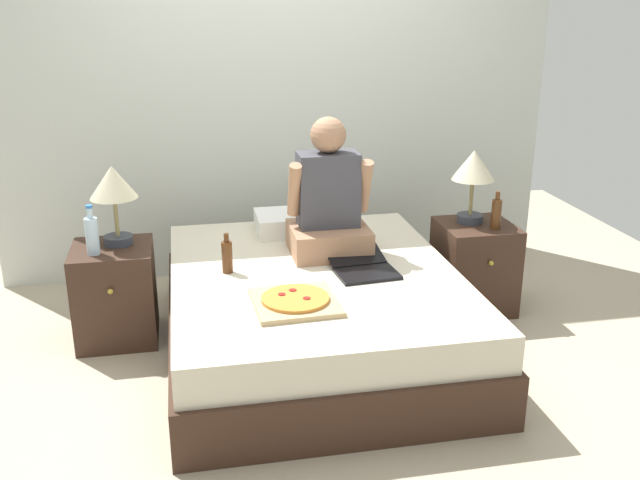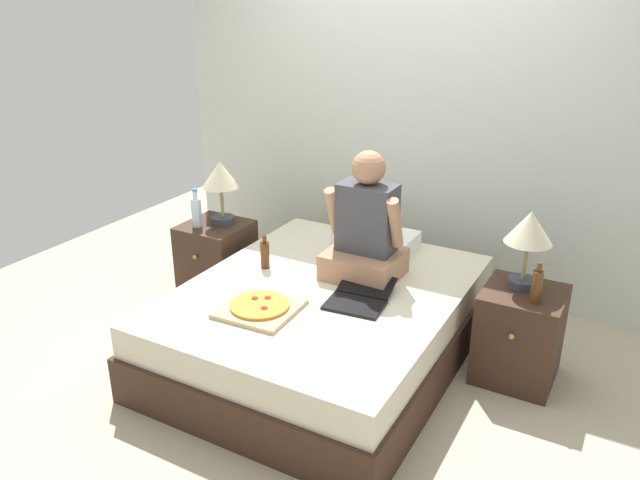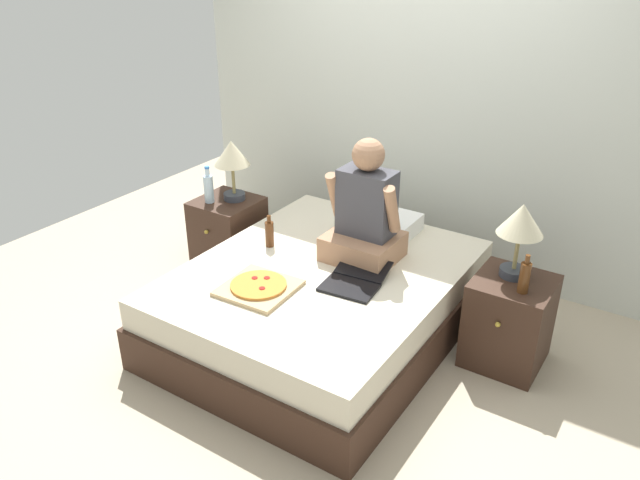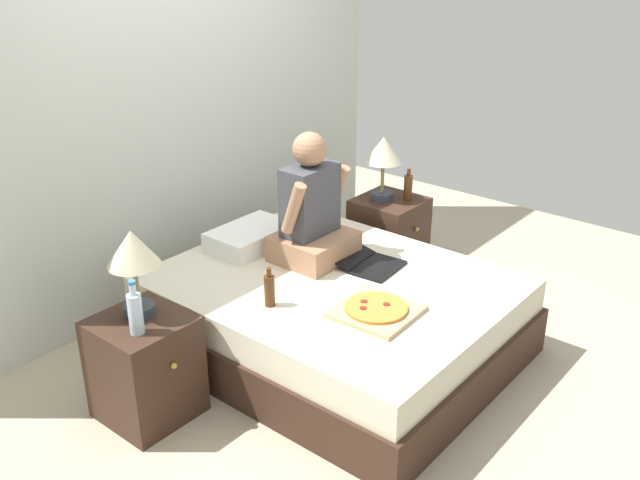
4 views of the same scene
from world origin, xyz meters
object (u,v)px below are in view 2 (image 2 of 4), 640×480
nightstand_left (217,260)px  person_seated (366,232)px  lamp_on_right_nightstand (529,233)px  pizza_box (260,307)px  water_bottle (196,211)px  lamp_on_left_nightstand (221,179)px  nightstand_right (519,335)px  laptop (359,298)px  beer_bottle_on_bed (265,254)px  bed (323,323)px  beer_bottle (537,286)px

nightstand_left → person_seated: size_ratio=0.71×
lamp_on_right_nightstand → pizza_box: bearing=-146.0°
lamp_on_right_nightstand → water_bottle: bearing=-176.4°
lamp_on_left_nightstand → nightstand_right: bearing=-1.4°
nightstand_right → laptop: bearing=-153.5°
nightstand_left → beer_bottle_on_bed: size_ratio=2.51×
bed → water_bottle: 1.27m
bed → lamp_on_right_nightstand: (1.05, 0.41, 0.65)m
nightstand_right → lamp_on_left_nightstand: bearing=178.6°
water_bottle → beer_bottle_on_bed: water_bottle is taller
nightstand_left → beer_bottle: 2.27m
nightstand_left → bed: bearing=-18.4°
laptop → pizza_box: size_ratio=1.06×
pizza_box → water_bottle: bearing=145.4°
nightstand_right → person_seated: person_seated is taller
lamp_on_left_nightstand → bed: bearing=-21.5°
lamp_on_right_nightstand → nightstand_left: bearing=-178.7°
lamp_on_left_nightstand → person_seated: (1.18, -0.13, -0.12)m
lamp_on_left_nightstand → lamp_on_right_nightstand: (2.09, 0.00, 0.00)m
nightstand_left → beer_bottle: beer_bottle is taller
laptop → person_seated: bearing=110.1°
nightstand_left → nightstand_right: 2.16m
beer_bottle_on_bed → lamp_on_right_nightstand: bearing=12.6°
nightstand_left → lamp_on_right_nightstand: lamp_on_right_nightstand is taller
beer_bottle → beer_bottle_on_bed: size_ratio=1.05×
water_bottle → beer_bottle_on_bed: size_ratio=1.25×
nightstand_left → nightstand_right: same height
laptop → nightstand_left: bearing=162.9°
lamp_on_left_nightstand → laptop: size_ratio=1.02×
bed → beer_bottle: 1.25m
water_bottle → laptop: 1.47m
lamp_on_left_nightstand → beer_bottle: (2.19, -0.15, -0.23)m
beer_bottle → bed: bearing=-167.3°
beer_bottle → person_seated: 1.02m
bed → nightstand_right: (1.08, 0.36, 0.05)m
beer_bottle → person_seated: (-1.02, 0.02, 0.11)m
beer_bottle → pizza_box: (-1.32, -0.67, -0.16)m
nightstand_left → person_seated: 1.31m
nightstand_left → water_bottle: water_bottle is taller
lamp_on_right_nightstand → beer_bottle: (0.10, -0.15, -0.23)m
bed → nightstand_right: nightstand_right is taller
water_bottle → pizza_box: water_bottle is taller
water_bottle → lamp_on_right_nightstand: bearing=3.6°
lamp_on_left_nightstand → lamp_on_right_nightstand: bearing=0.0°
nightstand_left → lamp_on_right_nightstand: (2.13, 0.05, 0.60)m
lamp_on_left_nightstand → lamp_on_right_nightstand: 2.09m
bed → laptop: bearing=-11.2°
bed → laptop: (0.26, -0.05, 0.26)m
nightstand_right → beer_bottle: beer_bottle is taller
lamp_on_right_nightstand → beer_bottle: 0.29m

